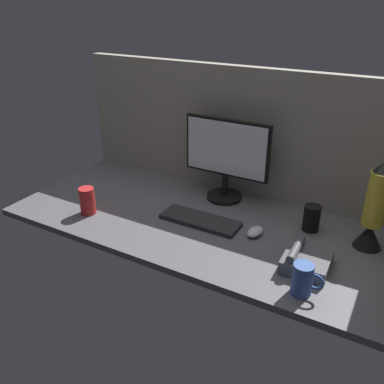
# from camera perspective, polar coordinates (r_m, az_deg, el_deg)

# --- Properties ---
(ground_plane) EXTENTS (1.80, 0.80, 0.03)m
(ground_plane) POSITION_cam_1_polar(r_m,az_deg,el_deg) (1.92, 1.59, -4.18)
(ground_plane) COLOR #515156
(cubicle_wall_back) EXTENTS (1.80, 0.05, 0.64)m
(cubicle_wall_back) POSITION_cam_1_polar(r_m,az_deg,el_deg) (2.10, 6.57, 8.35)
(cubicle_wall_back) COLOR gray
(cubicle_wall_back) RESTS_ON ground_plane
(monitor) EXTENTS (0.44, 0.18, 0.41)m
(monitor) POSITION_cam_1_polar(r_m,az_deg,el_deg) (2.03, 4.79, 5.05)
(monitor) COLOR black
(monitor) RESTS_ON ground_plane
(keyboard) EXTENTS (0.37, 0.13, 0.02)m
(keyboard) POSITION_cam_1_polar(r_m,az_deg,el_deg) (1.89, 1.25, -3.95)
(keyboard) COLOR #262628
(keyboard) RESTS_ON ground_plane
(mouse) EXTENTS (0.07, 0.10, 0.03)m
(mouse) POSITION_cam_1_polar(r_m,az_deg,el_deg) (1.81, 8.76, -5.48)
(mouse) COLOR silver
(mouse) RESTS_ON ground_plane
(mug_ceramic_blue) EXTENTS (0.11, 0.07, 0.12)m
(mug_ceramic_blue) POSITION_cam_1_polar(r_m,az_deg,el_deg) (1.50, 15.15, -11.63)
(mug_ceramic_blue) COLOR #38569E
(mug_ceramic_blue) RESTS_ON ground_plane
(mug_red_plastic) EXTENTS (0.07, 0.07, 0.13)m
(mug_red_plastic) POSITION_cam_1_polar(r_m,az_deg,el_deg) (2.00, -14.33, -1.20)
(mug_red_plastic) COLOR red
(mug_red_plastic) RESTS_ON ground_plane
(mug_black_travel) EXTENTS (0.07, 0.07, 0.12)m
(mug_black_travel) POSITION_cam_1_polar(r_m,az_deg,el_deg) (1.88, 16.27, -3.50)
(mug_black_travel) COLOR black
(mug_black_travel) RESTS_ON ground_plane
(lava_lamp) EXTENTS (0.12, 0.12, 0.38)m
(lava_lamp) POSITION_cam_1_polar(r_m,az_deg,el_deg) (1.80, 23.93, -2.68)
(lava_lamp) COLOR black
(lava_lamp) RESTS_ON ground_plane
(desk_phone) EXTENTS (0.18, 0.20, 0.09)m
(desk_phone) POSITION_cam_1_polar(r_m,az_deg,el_deg) (1.65, 15.54, -9.13)
(desk_phone) COLOR #4C4C51
(desk_phone) RESTS_ON ground_plane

